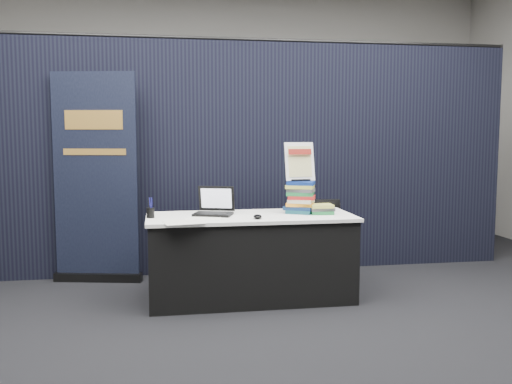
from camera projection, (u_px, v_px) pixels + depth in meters
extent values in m
plane|color=black|center=(262.00, 319.00, 4.51)|extent=(8.00, 8.00, 0.00)
cube|color=#A29F99|center=(212.00, 113.00, 8.25)|extent=(8.00, 0.02, 3.50)
cube|color=black|center=(234.00, 158.00, 5.96)|extent=(6.00, 0.08, 2.40)
cube|color=black|center=(251.00, 259.00, 5.02)|extent=(1.76, 0.71, 0.72)
cube|color=white|center=(251.00, 217.00, 4.98)|extent=(1.80, 0.75, 0.03)
cube|color=black|center=(213.00, 214.00, 4.95)|extent=(0.38, 0.32, 0.02)
cube|color=black|center=(212.00, 199.00, 5.05)|extent=(0.32, 0.16, 0.23)
cube|color=silver|center=(212.00, 199.00, 5.04)|extent=(0.27, 0.13, 0.18)
ellipsoid|color=black|center=(258.00, 217.00, 4.77)|extent=(0.08, 0.12, 0.04)
cube|color=silver|center=(184.00, 223.00, 4.56)|extent=(0.35, 0.27, 0.00)
cube|color=silver|center=(185.00, 221.00, 4.64)|extent=(0.30, 0.24, 0.00)
cube|color=white|center=(203.00, 219.00, 4.76)|extent=(0.32, 0.26, 0.00)
cylinder|color=black|center=(150.00, 213.00, 4.81)|extent=(0.07, 0.07, 0.09)
cube|color=#154953|center=(300.00, 211.00, 5.10)|extent=(0.29, 0.26, 0.03)
cube|color=#12294E|center=(300.00, 208.00, 5.10)|extent=(0.29, 0.26, 0.03)
cube|color=orange|center=(300.00, 204.00, 5.10)|extent=(0.29, 0.26, 0.03)
cube|color=beige|center=(300.00, 201.00, 5.09)|extent=(0.29, 0.26, 0.03)
cube|color=#AD1E1B|center=(300.00, 197.00, 5.09)|extent=(0.29, 0.26, 0.03)
cube|color=#1D6E36|center=(300.00, 194.00, 5.09)|extent=(0.29, 0.26, 0.03)
cube|color=#46454A|center=(300.00, 190.00, 5.08)|extent=(0.29, 0.26, 0.03)
cube|color=#B1B347|center=(300.00, 187.00, 5.08)|extent=(0.29, 0.26, 0.03)
cube|color=navy|center=(300.00, 183.00, 5.08)|extent=(0.29, 0.26, 0.03)
cube|color=#1D6E36|center=(322.00, 212.00, 5.05)|extent=(0.21, 0.16, 0.03)
cube|color=#46454A|center=(322.00, 209.00, 5.05)|extent=(0.21, 0.16, 0.03)
cube|color=#B1B347|center=(322.00, 206.00, 5.04)|extent=(0.21, 0.16, 0.03)
cube|color=black|center=(301.00, 180.00, 5.06)|extent=(0.18, 0.02, 0.02)
cylinder|color=black|center=(291.00, 168.00, 5.12)|extent=(0.01, 0.09, 0.25)
cylinder|color=black|center=(306.00, 168.00, 5.14)|extent=(0.01, 0.09, 0.25)
cube|color=silver|center=(300.00, 161.00, 5.09)|extent=(0.26, 0.11, 0.34)
cube|color=#CBC37E|center=(300.00, 162.00, 5.08)|extent=(0.21, 0.08, 0.27)
cube|color=maroon|center=(300.00, 152.00, 5.07)|extent=(0.21, 0.02, 0.05)
cube|color=black|center=(98.00, 277.00, 5.64)|extent=(0.87, 0.29, 0.08)
cube|color=black|center=(96.00, 178.00, 5.55)|extent=(0.81, 0.21, 2.05)
cube|color=gold|center=(94.00, 120.00, 5.48)|extent=(0.55, 0.13, 0.18)
cube|color=gold|center=(95.00, 152.00, 5.51)|extent=(0.60, 0.14, 0.06)
cylinder|color=black|center=(313.00, 272.00, 5.19)|extent=(0.02, 0.02, 0.40)
cylinder|color=black|center=(350.00, 271.00, 5.25)|extent=(0.02, 0.02, 0.40)
cylinder|color=black|center=(303.00, 263.00, 5.54)|extent=(0.02, 0.02, 0.40)
cylinder|color=black|center=(338.00, 262.00, 5.60)|extent=(0.02, 0.02, 0.40)
cube|color=black|center=(327.00, 244.00, 5.38)|extent=(0.40, 0.40, 0.04)
cube|color=black|center=(322.00, 207.00, 5.51)|extent=(0.36, 0.06, 0.14)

